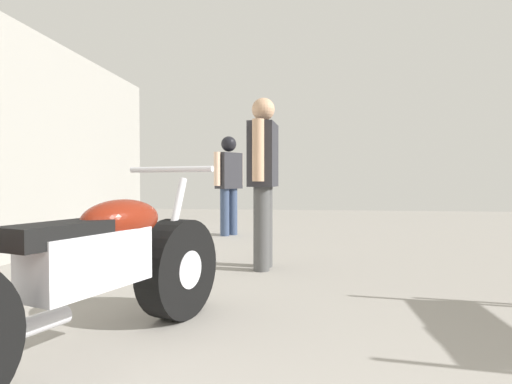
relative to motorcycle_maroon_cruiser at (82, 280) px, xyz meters
The scene contains 4 objects.
ground_plane 2.08m from the motorcycle_maroon_cruiser, 54.01° to the left, with size 18.72×18.72×0.00m, color gray.
motorcycle_maroon_cruiser is the anchor object (origin of this frame).
mechanic_in_blue 2.51m from the motorcycle_maroon_cruiser, 74.36° to the left, with size 0.29×0.71×1.77m.
mechanic_with_helmet 4.94m from the motorcycle_maroon_cruiser, 92.08° to the left, with size 0.45×0.59×1.65m.
Camera 1 is at (-0.10, 0.32, 0.92)m, focal length 29.22 mm.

